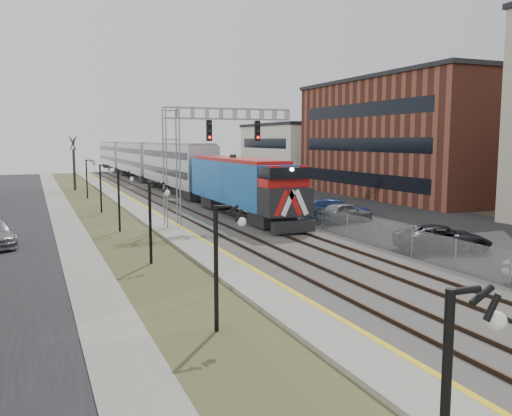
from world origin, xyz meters
TOP-DOWN VIEW (x-y plane):
  - sidewalk at (-7.00, 35.00)m, footprint 2.00×120.00m
  - grass_median at (-4.00, 35.00)m, footprint 4.00×120.00m
  - platform at (-1.00, 35.00)m, footprint 2.00×120.00m
  - ballast_bed at (4.00, 35.00)m, footprint 8.00×120.00m
  - parking_lot at (16.00, 35.00)m, footprint 16.00×120.00m
  - platform_edge at (-0.12, 35.00)m, footprint 0.24×120.00m
  - track_near at (2.00, 35.00)m, footprint 1.58×120.00m
  - track_far at (5.50, 35.00)m, footprint 1.58×120.00m
  - train at (5.50, 66.24)m, footprint 3.00×85.85m
  - signal_gantry at (1.22, 27.99)m, footprint 9.00×1.07m
  - lampposts at (-4.00, 18.29)m, footprint 0.14×62.14m
  - fence at (8.20, 35.00)m, footprint 0.04×120.00m
  - buildings_east at (30.00, 31.18)m, footprint 16.00×76.00m
  - car_lot_c at (11.05, 15.06)m, footprint 5.55×3.75m
  - car_lot_d at (11.74, 27.32)m, footprint 5.89×4.06m
  - car_lot_e at (11.68, 25.97)m, footprint 4.54×2.56m

SIDE VIEW (x-z plane):
  - parking_lot at x=16.00m, z-range 0.00..0.04m
  - grass_median at x=-4.00m, z-range 0.00..0.06m
  - sidewalk at x=-7.00m, z-range 0.00..0.08m
  - ballast_bed at x=4.00m, z-range 0.00..0.20m
  - platform at x=-1.00m, z-range 0.00..0.24m
  - platform_edge at x=-0.12m, z-range 0.24..0.25m
  - track_near at x=2.00m, z-range 0.20..0.35m
  - track_far at x=5.50m, z-range 0.20..0.35m
  - car_lot_c at x=11.05m, z-range 0.00..1.41m
  - car_lot_e at x=11.68m, z-range 0.00..1.46m
  - car_lot_d at x=11.74m, z-range 0.00..1.58m
  - fence at x=8.20m, z-range 0.00..1.60m
  - lampposts at x=-4.00m, z-range 0.00..4.00m
  - train at x=5.50m, z-range 0.26..5.58m
  - signal_gantry at x=1.22m, z-range 1.51..9.66m
  - buildings_east at x=30.00m, z-range -1.19..13.81m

